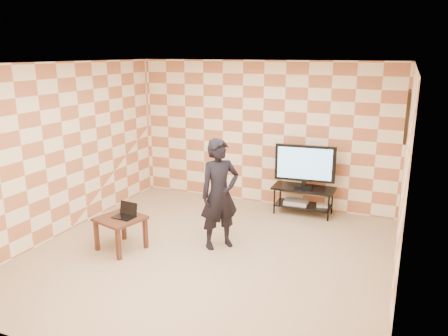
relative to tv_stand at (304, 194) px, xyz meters
The scene contains 14 objects.
floor 2.37m from the tv_stand, 112.54° to the right, with size 5.00×5.00×0.00m, color tan.
wall_back 1.37m from the tv_stand, 159.39° to the left, with size 5.00×0.02×2.70m, color #FDEDC6.
wall_front 4.85m from the tv_stand, 100.89° to the right, with size 5.00×0.02×2.70m, color #FDEDC6.
wall_left 4.15m from the tv_stand, 147.52° to the right, with size 0.02×5.00×2.70m, color #FDEDC6.
wall_right 2.87m from the tv_stand, 53.46° to the right, with size 0.02×5.00×2.70m, color #FDEDC6.
ceiling 3.31m from the tv_stand, 112.54° to the right, with size 5.00×5.00×0.02m, color white.
wall_art 2.31m from the tv_stand, 21.28° to the right, with size 0.04×0.72×0.72m.
tv_stand is the anchor object (origin of this frame).
tv 0.56m from the tv_stand, 95.32° to the right, with size 1.06×0.23×0.77m.
dvd_player 0.20m from the tv_stand, behind, with size 0.42×0.30×0.07m, color #B5B5B8.
game_console 0.38m from the tv_stand, ahead, with size 0.20×0.15×0.05m, color silver.
side_table 3.30m from the tv_stand, 130.95° to the right, with size 0.74×0.74×0.50m.
laptop 3.21m from the tv_stand, 130.86° to the right, with size 0.33×0.27×0.21m.
person 2.08m from the tv_stand, 114.91° to the right, with size 0.60×0.39×1.65m, color black.
Camera 1 is at (2.44, -5.26, 2.84)m, focal length 35.00 mm.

